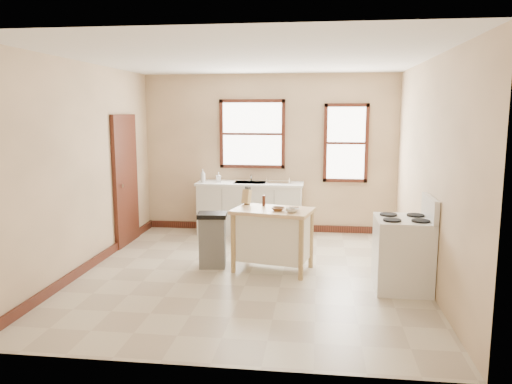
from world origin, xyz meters
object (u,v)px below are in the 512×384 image
at_px(knife_block, 247,197).
at_px(trash_bin, 212,240).
at_px(soap_bottle_a, 203,176).
at_px(kitchen_island, 273,240).
at_px(dish_rack, 279,180).
at_px(bowl_a, 278,209).
at_px(bowl_c, 292,210).
at_px(bowl_b, 294,209).
at_px(soap_bottle_b, 218,177).
at_px(gas_stove, 403,243).
at_px(pepper_grinder, 264,201).

bearing_deg(knife_block, trash_bin, -130.07).
xyz_separation_m(soap_bottle_a, trash_bin, (0.57, -1.87, -0.65)).
height_order(soap_bottle_a, kitchen_island, soap_bottle_a).
bearing_deg(kitchen_island, trash_bin, -170.19).
bearing_deg(kitchen_island, soap_bottle_a, 138.57).
relative_size(dish_rack, bowl_a, 2.21).
xyz_separation_m(bowl_a, bowl_c, (0.19, -0.10, 0.00)).
bearing_deg(bowl_b, kitchen_island, 169.78).
height_order(kitchen_island, trash_bin, kitchen_island).
xyz_separation_m(soap_bottle_b, knife_block, (0.74, -1.66, -0.06)).
relative_size(soap_bottle_b, kitchen_island, 0.17).
xyz_separation_m(soap_bottle_a, knife_block, (1.01, -1.60, -0.09)).
bearing_deg(soap_bottle_a, kitchen_island, -45.19).
height_order(dish_rack, kitchen_island, dish_rack).
distance_m(knife_block, bowl_a, 0.63).
bearing_deg(bowl_c, bowl_a, 153.30).
bearing_deg(soap_bottle_b, gas_stove, -58.48).
distance_m(knife_block, trash_bin, 0.77).
xyz_separation_m(kitchen_island, trash_bin, (-0.84, 0.03, -0.04)).
height_order(bowl_b, gas_stove, gas_stove).
height_order(dish_rack, pepper_grinder, dish_rack).
bearing_deg(dish_rack, soap_bottle_a, -170.36).
relative_size(knife_block, pepper_grinder, 1.33).
xyz_separation_m(soap_bottle_b, dish_rack, (1.06, -0.00, -0.04)).
distance_m(soap_bottle_b, gas_stove, 3.76).
height_order(soap_bottle_b, gas_stove, gas_stove).
height_order(bowl_b, bowl_c, bowl_c).
xyz_separation_m(bowl_c, trash_bin, (-1.11, 0.23, -0.49)).
bearing_deg(bowl_a, bowl_b, 12.42).
relative_size(kitchen_island, knife_block, 5.18).
bearing_deg(kitchen_island, gas_stove, -6.18).
bearing_deg(soap_bottle_b, bowl_b, -71.11).
distance_m(soap_bottle_b, kitchen_island, 2.35).
height_order(kitchen_island, pepper_grinder, pepper_grinder).
distance_m(soap_bottle_b, bowl_a, 2.41).
distance_m(soap_bottle_b, trash_bin, 2.06).
bearing_deg(bowl_c, pepper_grinder, 136.29).
bearing_deg(bowl_c, soap_bottle_b, 123.09).
bearing_deg(trash_bin, pepper_grinder, 6.54).
height_order(soap_bottle_b, pepper_grinder, soap_bottle_b).
bearing_deg(bowl_b, soap_bottle_a, 130.87).
bearing_deg(bowl_a, pepper_grinder, 126.71).
distance_m(soap_bottle_b, bowl_c, 2.59).
bearing_deg(bowl_c, soap_bottle_a, 128.61).
height_order(pepper_grinder, bowl_c, pepper_grinder).
bearing_deg(kitchen_island, pepper_grinder, 137.91).
height_order(knife_block, bowl_a, knife_block).
relative_size(soap_bottle_a, kitchen_island, 0.22).
bearing_deg(trash_bin, kitchen_island, -9.29).
xyz_separation_m(soap_bottle_a, dish_rack, (1.33, 0.06, -0.06)).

